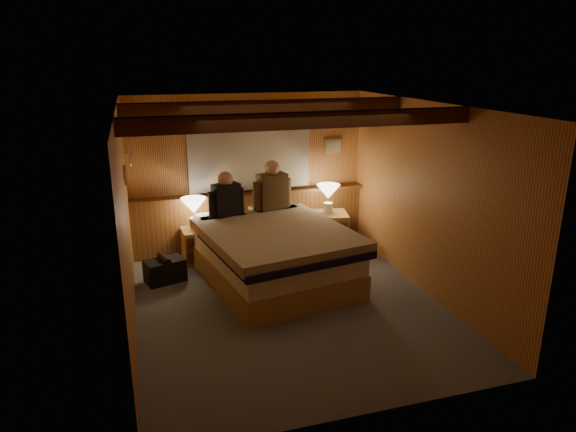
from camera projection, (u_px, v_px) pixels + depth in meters
name	position (u px, v px, depth m)	size (l,w,h in m)	color
floor	(289.00, 305.00, 6.27)	(4.20, 4.20, 0.00)	#535963
ceiling	(289.00, 106.00, 5.55)	(4.20, 4.20, 0.00)	tan
wall_back	(249.00, 173.00, 7.83)	(3.60, 3.60, 0.00)	#DC974F
wall_left	(126.00, 226.00, 5.42)	(4.20, 4.20, 0.00)	#DC974F
wall_right	(427.00, 200.00, 6.41)	(4.20, 4.20, 0.00)	#DC974F
wall_front	(367.00, 286.00, 3.99)	(3.60, 3.60, 0.00)	#DC974F
wainscot	(251.00, 219.00, 7.98)	(3.60, 0.23, 0.94)	brown
curtain_window	(250.00, 153.00, 7.67)	(2.18, 0.09, 1.11)	#432410
ceiling_beams	(285.00, 113.00, 5.72)	(3.60, 1.65, 0.16)	#432410
coat_rail	(129.00, 155.00, 6.74)	(0.05, 0.55, 0.24)	silver
framed_print	(333.00, 147.00, 8.08)	(0.30, 0.04, 0.25)	tan
bed	(274.00, 253.00, 6.84)	(2.06, 2.50, 0.77)	tan
nightstand_left	(199.00, 245.00, 7.55)	(0.48, 0.44, 0.50)	tan
nightstand_right	(329.00, 232.00, 7.97)	(0.64, 0.60, 0.61)	tan
lamp_left	(194.00, 208.00, 7.35)	(0.36, 0.36, 0.48)	white
lamp_right	(328.00, 193.00, 7.74)	(0.35, 0.35, 0.46)	white
person_left	(226.00, 198.00, 7.17)	(0.52, 0.32, 0.66)	black
person_right	(272.00, 189.00, 7.51)	(0.60, 0.33, 0.75)	#4C361E
duffel_bag	(165.00, 270.00, 6.89)	(0.58, 0.45, 0.37)	black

